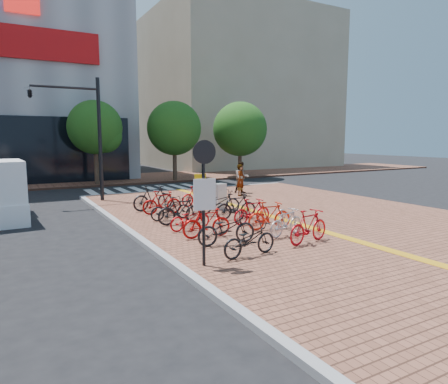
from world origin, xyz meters
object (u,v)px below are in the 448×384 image
pedestrian_a (241,180)px  notice_sign (204,188)px  bike_5 (171,209)px  bike_2 (207,222)px  yellow_sign (200,187)px  bike_1 (227,229)px  traffic_light_pole (69,116)px  bike_14 (212,199)px  bike_3 (190,218)px  pedestrian_b (242,177)px  bike_8 (309,226)px  bike_6 (162,202)px  bike_13 (218,202)px  bike_4 (180,210)px  bike_7 (153,198)px  bike_12 (236,206)px  bike_0 (250,240)px  bike_9 (286,222)px  bike_11 (252,211)px  bike_15 (196,196)px  utility_box (219,196)px

pedestrian_a → notice_sign: 12.85m
bike_5 → pedestrian_a: 7.50m
bike_2 → yellow_sign: (1.46, 3.54, 0.73)m
bike_1 → traffic_light_pole: traffic_light_pole is taller
bike_14 → pedestrian_a: size_ratio=0.92×
bike_3 → pedestrian_b: size_ratio=0.87×
pedestrian_a → bike_8: bearing=-149.0°
bike_3 → bike_6: (0.19, 3.38, 0.09)m
bike_8 → notice_sign: bearing=84.7°
bike_8 → bike_6: bearing=7.1°
bike_13 → bike_14: (0.20, 0.95, -0.02)m
bike_4 → pedestrian_a: size_ratio=1.00×
bike_14 → bike_4: bearing=128.6°
bike_13 → bike_7: bearing=53.6°
bike_1 → bike_12: size_ratio=1.08×
yellow_sign → bike_13: bearing=-2.7°
pedestrian_b → bike_5: bearing=-126.8°
bike_3 → yellow_sign: size_ratio=0.91×
bike_0 → bike_9: 2.68m
bike_5 → bike_13: 2.31m
bike_11 → bike_13: 2.49m
bike_8 → bike_9: bike_8 is taller
bike_6 → bike_5: bearing=-177.4°
bike_0 → bike_6: bearing=-6.7°
bike_11 → bike_12: size_ratio=0.93×
bike_0 → bike_13: bike_13 is taller
pedestrian_a → bike_7: bearing=159.6°
bike_5 → yellow_sign: bearing=-85.2°
bike_0 → bike_5: size_ratio=1.02×
bike_13 → bike_15: bike_13 is taller
bike_2 → pedestrian_a: size_ratio=0.94×
yellow_sign → bike_14: bearing=40.4°
bike_11 → yellow_sign: (-1.01, 2.53, 0.74)m
utility_box → traffic_light_pole: traffic_light_pole is taller
bike_3 → bike_9: bike_9 is taller
pedestrian_b → traffic_light_pole: 10.17m
bike_8 → bike_12: bike_8 is taller
bike_15 → notice_sign: (-3.72, -8.41, 1.55)m
yellow_sign → pedestrian_b: bearing=44.6°
bike_5 → bike_15: bearing=-46.9°
bike_0 → pedestrian_a: size_ratio=0.99×
bike_0 → bike_12: (2.31, 4.62, 0.07)m
bike_1 → bike_3: 2.38m
bike_2 → notice_sign: size_ratio=0.52×
bike_2 → utility_box: 5.34m
bike_8 → bike_12: (-0.07, 4.35, -0.01)m
bike_15 → utility_box: (0.57, -1.30, 0.10)m
bike_4 → pedestrian_b: pedestrian_b is taller
bike_0 → bike_15: bearing=-21.4°
bike_2 → bike_15: bearing=-17.6°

